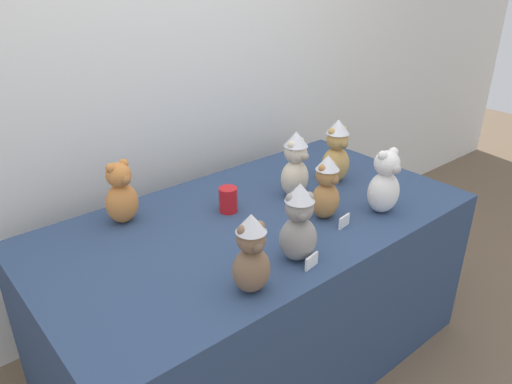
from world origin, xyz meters
The scene contains 13 objects.
ground_plane centered at (0.00, 0.00, 0.00)m, with size 10.00×10.00×0.00m, color brown.
wall_back centered at (0.00, 1.00, 1.30)m, with size 7.00×0.08×2.60m, color white.
display_table centered at (0.00, 0.25, 0.38)m, with size 1.85×0.99×0.76m, color navy.
teddy_bear_snow centered at (0.45, -0.05, 0.89)m, with size 0.15×0.13×0.29m.
teddy_bear_cream centered at (0.27, 0.30, 0.91)m, with size 0.16×0.14×0.31m.
teddy_bear_honey centered at (0.53, 0.29, 0.91)m, with size 0.16×0.14×0.31m.
teddy_bear_ginger centered at (-0.44, 0.58, 0.88)m, with size 0.16×0.14×0.27m.
teddy_bear_caramel centered at (0.23, 0.07, 0.89)m, with size 0.13×0.11×0.28m.
teddy_bear_ash centered at (-0.08, -0.08, 0.90)m, with size 0.18×0.17×0.30m.
teddy_bear_mocha centered at (-0.33, -0.12, 0.89)m, with size 0.15×0.13×0.29m.
party_cup_red centered at (-0.05, 0.37, 0.81)m, with size 0.08×0.08×0.11m, color red.
name_card_front_left centered at (-0.08, -0.16, 0.78)m, with size 0.07×0.01×0.05m, color white.
name_card_front_middle centered at (0.23, -0.04, 0.78)m, with size 0.07×0.01×0.05m, color white.
Camera 1 is at (-1.16, -1.13, 1.75)m, focal length 34.11 mm.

